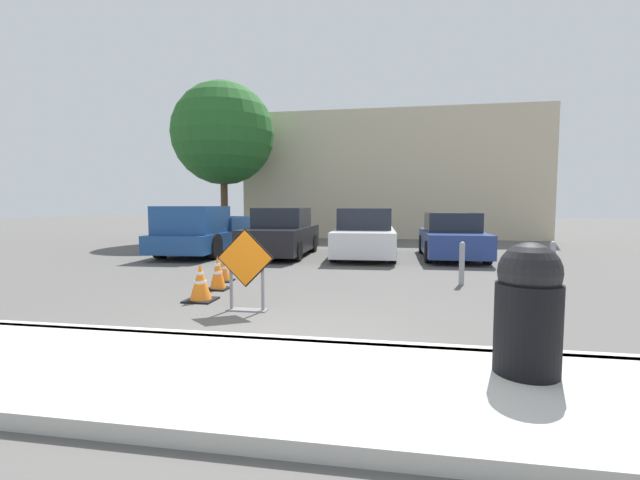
{
  "coord_description": "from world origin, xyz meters",
  "views": [
    {
      "loc": [
        1.28,
        -4.6,
        1.64
      ],
      "look_at": [
        -1.02,
        8.59,
        0.56
      ],
      "focal_mm": 24.0,
      "sensor_mm": 36.0,
      "label": 1
    }
  ],
  "objects_px": {
    "traffic_cone_third": "(223,268)",
    "parked_car_second": "(365,235)",
    "parked_car_third": "(452,237)",
    "bollard_nearest": "(462,262)",
    "traffic_cone_second": "(218,273)",
    "parked_car_nearest": "(282,234)",
    "trash_bin": "(528,308)",
    "traffic_cone_nearest": "(200,283)",
    "pickup_truck": "(203,233)",
    "road_closed_sign": "(246,267)",
    "bollard_second": "(552,263)"
  },
  "relations": [
    {
      "from": "pickup_truck",
      "to": "parked_car_nearest",
      "type": "bearing_deg",
      "value": -179.85
    },
    {
      "from": "pickup_truck",
      "to": "bollard_nearest",
      "type": "distance_m",
      "value": 8.8
    },
    {
      "from": "traffic_cone_second",
      "to": "parked_car_nearest",
      "type": "xyz_separation_m",
      "value": [
        -0.24,
        5.71,
        0.39
      ]
    },
    {
      "from": "pickup_truck",
      "to": "bollard_second",
      "type": "relative_size",
      "value": 5.76
    },
    {
      "from": "traffic_cone_second",
      "to": "bollard_nearest",
      "type": "relative_size",
      "value": 0.74
    },
    {
      "from": "bollard_nearest",
      "to": "bollard_second",
      "type": "distance_m",
      "value": 1.73
    },
    {
      "from": "traffic_cone_nearest",
      "to": "traffic_cone_second",
      "type": "relative_size",
      "value": 0.97
    },
    {
      "from": "traffic_cone_second",
      "to": "parked_car_third",
      "type": "height_order",
      "value": "parked_car_third"
    },
    {
      "from": "traffic_cone_nearest",
      "to": "traffic_cone_second",
      "type": "distance_m",
      "value": 1.01
    },
    {
      "from": "road_closed_sign",
      "to": "parked_car_nearest",
      "type": "distance_m",
      "value": 7.4
    },
    {
      "from": "bollard_second",
      "to": "traffic_cone_second",
      "type": "bearing_deg",
      "value": -168.48
    },
    {
      "from": "traffic_cone_nearest",
      "to": "bollard_nearest",
      "type": "xyz_separation_m",
      "value": [
        4.65,
        2.33,
        0.16
      ]
    },
    {
      "from": "road_closed_sign",
      "to": "traffic_cone_second",
      "type": "relative_size",
      "value": 1.93
    },
    {
      "from": "parked_car_third",
      "to": "bollard_second",
      "type": "relative_size",
      "value": 4.38
    },
    {
      "from": "traffic_cone_third",
      "to": "parked_car_nearest",
      "type": "distance_m",
      "value": 4.85
    },
    {
      "from": "traffic_cone_third",
      "to": "bollard_nearest",
      "type": "distance_m",
      "value": 5.04
    },
    {
      "from": "parked_car_second",
      "to": "parked_car_third",
      "type": "height_order",
      "value": "parked_car_second"
    },
    {
      "from": "road_closed_sign",
      "to": "parked_car_third",
      "type": "distance_m",
      "value": 8.53
    },
    {
      "from": "traffic_cone_nearest",
      "to": "traffic_cone_second",
      "type": "height_order",
      "value": "traffic_cone_second"
    },
    {
      "from": "road_closed_sign",
      "to": "traffic_cone_third",
      "type": "distance_m",
      "value": 2.84
    },
    {
      "from": "parked_car_second",
      "to": "parked_car_third",
      "type": "bearing_deg",
      "value": -178.56
    },
    {
      "from": "traffic_cone_third",
      "to": "trash_bin",
      "type": "height_order",
      "value": "trash_bin"
    },
    {
      "from": "parked_car_nearest",
      "to": "traffic_cone_third",
      "type": "bearing_deg",
      "value": 89.27
    },
    {
      "from": "traffic_cone_nearest",
      "to": "parked_car_second",
      "type": "height_order",
      "value": "parked_car_second"
    },
    {
      "from": "traffic_cone_third",
      "to": "parked_car_second",
      "type": "xyz_separation_m",
      "value": [
        2.7,
        4.91,
        0.42
      ]
    },
    {
      "from": "traffic_cone_second",
      "to": "bollard_nearest",
      "type": "bearing_deg",
      "value": 15.52
    },
    {
      "from": "road_closed_sign",
      "to": "traffic_cone_second",
      "type": "height_order",
      "value": "road_closed_sign"
    },
    {
      "from": "traffic_cone_third",
      "to": "trash_bin",
      "type": "bearing_deg",
      "value": -44.21
    },
    {
      "from": "bollard_nearest",
      "to": "bollard_second",
      "type": "relative_size",
      "value": 0.96
    },
    {
      "from": "traffic_cone_nearest",
      "to": "parked_car_third",
      "type": "xyz_separation_m",
      "value": [
        5.03,
        6.97,
        0.34
      ]
    },
    {
      "from": "pickup_truck",
      "to": "bollard_nearest",
      "type": "height_order",
      "value": "pickup_truck"
    },
    {
      "from": "bollard_second",
      "to": "road_closed_sign",
      "type": "bearing_deg",
      "value": -151.66
    },
    {
      "from": "traffic_cone_third",
      "to": "parked_car_nearest",
      "type": "relative_size",
      "value": 0.14
    },
    {
      "from": "parked_car_third",
      "to": "bollard_nearest",
      "type": "distance_m",
      "value": 4.65
    },
    {
      "from": "parked_car_third",
      "to": "bollard_nearest",
      "type": "relative_size",
      "value": 4.56
    },
    {
      "from": "traffic_cone_nearest",
      "to": "bollard_second",
      "type": "height_order",
      "value": "bollard_second"
    },
    {
      "from": "road_closed_sign",
      "to": "parked_car_nearest",
      "type": "xyz_separation_m",
      "value": [
        -1.38,
        7.27,
        0.01
      ]
    },
    {
      "from": "traffic_cone_third",
      "to": "bollard_nearest",
      "type": "xyz_separation_m",
      "value": [
        5.02,
        0.45,
        0.19
      ]
    },
    {
      "from": "traffic_cone_nearest",
      "to": "trash_bin",
      "type": "bearing_deg",
      "value": -32.22
    },
    {
      "from": "traffic_cone_nearest",
      "to": "pickup_truck",
      "type": "height_order",
      "value": "pickup_truck"
    },
    {
      "from": "traffic_cone_third",
      "to": "parked_car_nearest",
      "type": "bearing_deg",
      "value": 89.9
    },
    {
      "from": "trash_bin",
      "to": "parked_car_second",
      "type": "bearing_deg",
      "value": 102.4
    },
    {
      "from": "parked_car_nearest",
      "to": "trash_bin",
      "type": "relative_size",
      "value": 3.61
    },
    {
      "from": "road_closed_sign",
      "to": "traffic_cone_second",
      "type": "xyz_separation_m",
      "value": [
        -1.14,
        1.57,
        -0.37
      ]
    },
    {
      "from": "traffic_cone_nearest",
      "to": "bollard_second",
      "type": "distance_m",
      "value": 6.8
    },
    {
      "from": "traffic_cone_nearest",
      "to": "parked_car_third",
      "type": "relative_size",
      "value": 0.16
    },
    {
      "from": "road_closed_sign",
      "to": "traffic_cone_second",
      "type": "distance_m",
      "value": 1.97
    },
    {
      "from": "road_closed_sign",
      "to": "bollard_nearest",
      "type": "xyz_separation_m",
      "value": [
        3.63,
        2.89,
        -0.22
      ]
    },
    {
      "from": "parked_car_third",
      "to": "bollard_second",
      "type": "distance_m",
      "value": 4.83
    },
    {
      "from": "traffic_cone_third",
      "to": "traffic_cone_second",
      "type": "bearing_deg",
      "value": -74.24
    }
  ]
}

